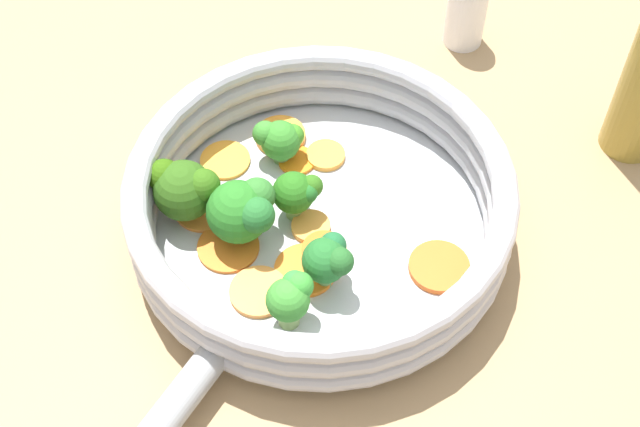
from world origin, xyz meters
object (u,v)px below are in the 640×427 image
carrot_slice_1 (324,251)px  broccoli_floret_1 (291,297)px  carrot_slice_0 (309,224)px  carrot_slice_2 (326,155)px  carrot_slice_3 (259,292)px  broccoli_floret_3 (243,210)px  broccoli_floret_2 (296,193)px  carrot_slice_8 (225,160)px  carrot_slice_10 (305,270)px  carrot_slice_7 (205,207)px  broccoli_floret_4 (184,189)px  carrot_slice_5 (280,136)px  carrot_slice_4 (228,247)px  carrot_slice_9 (439,267)px  skillet (320,230)px  broccoli_floret_5 (279,140)px  broccoli_floret_0 (328,259)px  carrot_slice_6 (297,160)px

carrot_slice_1 → broccoli_floret_1: (-0.04, 0.04, 0.03)m
carrot_slice_0 → carrot_slice_2: (0.06, -0.04, -0.00)m
carrot_slice_3 → broccoli_floret_3: size_ratio=0.78×
carrot_slice_2 → broccoli_floret_2: broccoli_floret_2 is taller
carrot_slice_8 → broccoli_floret_3: 0.08m
carrot_slice_2 → carrot_slice_1: bearing=154.2°
broccoli_floret_3 → carrot_slice_10: bearing=-150.0°
carrot_slice_1 → carrot_slice_7: size_ratio=0.71×
carrot_slice_0 → broccoli_floret_4: size_ratio=0.55×
carrot_slice_3 → broccoli_floret_2: size_ratio=1.00×
carrot_slice_1 → carrot_slice_5: 0.12m
carrot_slice_2 → broccoli_floret_1: broccoli_floret_1 is taller
carrot_slice_4 → broccoli_floret_3: 0.04m
carrot_slice_7 → carrot_slice_0: bearing=-126.5°
broccoli_floret_1 → broccoli_floret_3: broccoli_floret_3 is taller
carrot_slice_5 → carrot_slice_9: 0.18m
carrot_slice_5 → skillet: bearing=175.1°
skillet → carrot_slice_5: 0.10m
skillet → broccoli_floret_4: (0.05, 0.09, 0.04)m
broccoli_floret_3 → broccoli_floret_2: bearing=-86.0°
carrot_slice_3 → carrot_slice_10: same height
carrot_slice_5 → broccoli_floret_5: size_ratio=1.05×
broccoli_floret_0 → carrot_slice_3: bearing=75.3°
skillet → carrot_slice_7: 0.09m
broccoli_floret_2 → carrot_slice_7: bearing=60.5°
carrot_slice_4 → carrot_slice_6: (0.06, -0.08, 0.00)m
carrot_slice_9 → broccoli_floret_5: 0.16m
carrot_slice_8 → carrot_slice_1: bearing=-163.5°
carrot_slice_2 → broccoli_floret_3: size_ratio=0.58×
broccoli_floret_2 → broccoli_floret_3: broccoli_floret_3 is taller
broccoli_floret_4 → carrot_slice_2: bearing=-85.6°
carrot_slice_4 → broccoli_floret_5: broccoli_floret_5 is taller
broccoli_floret_0 → carrot_slice_7: bearing=29.4°
carrot_slice_0 → carrot_slice_4: 0.06m
carrot_slice_2 → carrot_slice_8: 0.08m
carrot_slice_8 → broccoli_floret_1: 0.16m
skillet → carrot_slice_0: (0.00, 0.01, 0.01)m
carrot_slice_0 → broccoli_floret_4: (0.05, 0.08, 0.03)m
carrot_slice_1 → broccoli_floret_2: 0.05m
carrot_slice_5 → broccoli_floret_5: broccoli_floret_5 is taller
skillet → broccoli_floret_0: (-0.05, 0.02, 0.04)m
carrot_slice_4 → carrot_slice_6: bearing=-55.2°
carrot_slice_1 → carrot_slice_4: 0.07m
broccoli_floret_4 → broccoli_floret_2: bearing=-114.3°
carrot_slice_7 → broccoli_floret_0: (-0.10, -0.06, 0.03)m
carrot_slice_3 → carrot_slice_8: size_ratio=1.06×
skillet → broccoli_floret_1: broccoli_floret_1 is taller
carrot_slice_4 → carrot_slice_9: 0.16m
broccoli_floret_4 → carrot_slice_7: bearing=-85.0°
carrot_slice_9 → broccoli_floret_3: size_ratio=0.83×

